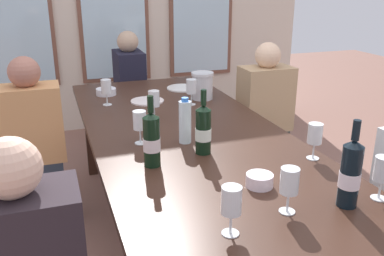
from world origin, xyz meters
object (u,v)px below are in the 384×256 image
Objects in this scene: white_plate_1 at (147,101)px; wine_glass_0 at (289,183)px; tasting_bowl_1 at (260,180)px; wine_glass_7 at (315,134)px; wine_glass_2 at (383,170)px; wine_glass_3 at (140,122)px; dining_table at (195,150)px; tasting_bowl_0 at (106,92)px; wine_glass_6 at (106,88)px; seated_person_2 at (34,148)px; water_bottle at (185,122)px; wine_bottle_2 at (203,129)px; wine_glass_1 at (191,87)px; white_plate_0 at (183,88)px; wine_bottle_1 at (350,173)px; wine_bottle_0 at (152,139)px; wine_glass_5 at (154,99)px; wine_glass_9 at (231,202)px; seated_person_3 at (264,119)px; seated_person_4 at (130,95)px; metal_pitcher at (202,86)px.

white_plate_1 is 1.60m from wine_glass_0.
tasting_bowl_1 is 0.64× the size of wine_glass_7.
wine_glass_3 is at bearing 130.56° from wine_glass_2.
tasting_bowl_0 is at bearing 106.13° from dining_table.
wine_glass_6 and wine_glass_7 have the same top height.
white_plate_1 is (-0.07, 0.80, 0.06)m from dining_table.
wine_glass_2 is 2.04m from seated_person_2.
water_bottle is at bearing 141.80° from wine_glass_7.
wine_bottle_2 is 1.82× the size of wine_glass_1.
white_plate_1 is (-0.35, -0.27, 0.00)m from white_plate_0.
wine_bottle_1 is at bearing -179.84° from wine_glass_2.
white_plate_1 is 0.98m from wine_bottle_2.
wine_bottle_0 is at bearing 123.31° from wine_glass_0.
wine_bottle_2 is 1.82× the size of wine_glass_5.
wine_glass_2 is at bearing -57.20° from water_bottle.
wine_glass_9 reaches higher than tasting_bowl_0.
seated_person_3 reaches higher than dining_table.
white_plate_1 is at bearing 108.13° from wine_glass_2.
white_plate_1 is 0.33m from wine_glass_1.
wine_bottle_0 is at bearing -89.08° from tasting_bowl_0.
wine_glass_7 is at bearing -26.56° from wine_bottle_2.
wine_glass_3 is at bearing 113.07° from wine_glass_0.
tasting_bowl_0 is 1.91m from wine_glass_0.
wine_glass_7 is (0.37, 0.38, 0.00)m from wine_glass_0.
wine_glass_3 and wine_glass_7 have the same top height.
wine_glass_1 is (0.20, 0.63, 0.18)m from dining_table.
seated_person_4 reaches higher than wine_bottle_2.
wine_glass_1 is 1.00× the size of wine_glass_7.
wine_bottle_1 reaches higher than white_plate_0.
tasting_bowl_1 is at bearing -60.36° from wine_glass_3.
wine_glass_1 is 1.00× the size of wine_glass_3.
white_plate_0 is 0.75× the size of wine_bottle_1.
metal_pitcher is at bearing 69.84° from wine_bottle_2.
seated_person_3 is (0.55, -0.30, -0.22)m from white_plate_0.
metal_pitcher is 1.09× the size of wine_glass_5.
wine_glass_1 is at bearing -5.15° from seated_person_2.
wine_glass_7 is (0.75, -1.48, 0.10)m from tasting_bowl_0.
metal_pitcher is 0.17× the size of seated_person_4.
wine_glass_6 is at bearing 107.96° from wine_bottle_2.
white_plate_0 is at bearing 37.82° from white_plate_1.
wine_glass_7 is (0.44, -0.41, 0.18)m from dining_table.
wine_glass_5 is (-0.57, 1.24, 0.00)m from wine_glass_2.
wine_bottle_1 reaches higher than wine_bottle_2.
wine_glass_0 is 1.00× the size of wine_glass_9.
seated_person_2 is at bearing -145.94° from tasting_bowl_0.
seated_person_2 is at bearing 120.88° from wine_glass_0.
wine_glass_2 is (0.53, -1.62, 0.12)m from white_plate_1.
wine_glass_2 is at bearing 2.75° from wine_glass_9.
wine_bottle_2 is at bearing -110.16° from metal_pitcher.
wine_bottle_0 is at bearing 135.69° from wine_bottle_1.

